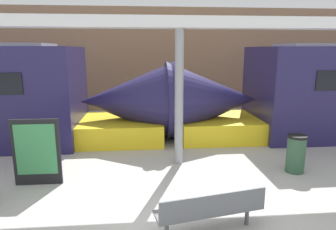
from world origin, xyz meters
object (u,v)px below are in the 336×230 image
(poster_board, at_px, (37,152))
(bench_near, at_px, (211,208))
(support_column_near, at_px, (179,99))
(trash_bin, at_px, (296,154))

(poster_board, bearing_deg, bench_near, -32.63)
(bench_near, relative_size, support_column_near, 0.53)
(trash_bin, distance_m, support_column_near, 3.23)
(trash_bin, distance_m, poster_board, 6.17)
(poster_board, relative_size, support_column_near, 0.43)
(poster_board, distance_m, support_column_near, 3.62)
(bench_near, relative_size, poster_board, 1.23)
(trash_bin, relative_size, support_column_near, 0.27)
(bench_near, relative_size, trash_bin, 1.98)
(trash_bin, bearing_deg, poster_board, -178.44)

